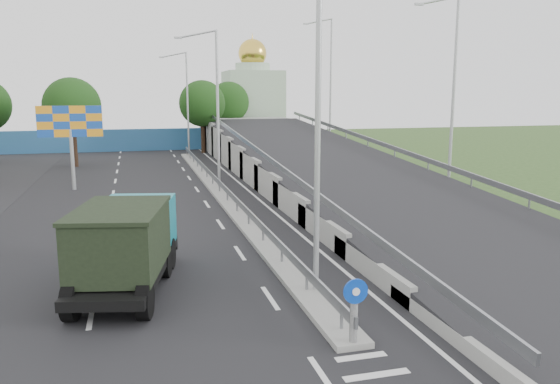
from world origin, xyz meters
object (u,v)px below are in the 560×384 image
object	(u,v)px
lamp_post_near	(312,111)
dump_truck	(127,241)
sign_bollard	(354,310)
lamp_post_mid	(215,101)
lamp_post_far	(186,98)
church	(253,100)
billboard	(70,126)

from	to	relation	value
lamp_post_near	dump_truck	distance (m)	7.30
lamp_post_near	dump_truck	xyz separation A→B (m)	(-5.56, 2.14, -4.22)
sign_bollard	lamp_post_mid	size ratio (longest dim) A/B	0.17
dump_truck	lamp_post_far	bearing A→B (deg)	93.84
church	sign_bollard	bearing A→B (deg)	-99.81
lamp_post_mid	dump_truck	distance (m)	19.17
lamp_post_near	dump_truck	bearing A→B (deg)	158.95
lamp_post_mid	billboard	bearing A→B (deg)	167.62
lamp_post_mid	lamp_post_far	distance (m)	20.00
lamp_post_mid	lamp_post_far	size ratio (longest dim) A/B	1.00
dump_truck	sign_bollard	bearing A→B (deg)	-35.38
lamp_post_far	billboard	xyz separation A→B (m)	(-9.11, -18.00, -1.62)
sign_bollard	dump_truck	bearing A→B (deg)	132.42
sign_bollard	billboard	bearing A→B (deg)	109.21
lamp_post_mid	church	distance (m)	35.41
church	dump_truck	distance (m)	54.24
lamp_post_far	dump_truck	size ratio (longest dim) A/B	1.46
lamp_post_near	billboard	distance (m)	23.87
billboard	lamp_post_far	bearing A→B (deg)	63.16
sign_bollard	dump_truck	size ratio (longest dim) A/B	0.24
church	billboard	world-z (taller)	church
lamp_post_far	dump_truck	bearing A→B (deg)	-98.36
dump_truck	church	bearing A→B (deg)	85.61
billboard	sign_bollard	bearing A→B (deg)	-70.79
sign_bollard	lamp_post_mid	bearing A→B (deg)	89.74
sign_bollard	church	distance (m)	58.84
lamp_post_near	dump_truck	size ratio (longest dim) A/B	1.46
lamp_post_far	billboard	distance (m)	20.24
lamp_post_far	dump_truck	world-z (taller)	lamp_post_far
billboard	dump_truck	xyz separation A→B (m)	(3.55, -19.86, -2.59)
sign_bollard	church	size ratio (longest dim) A/B	0.12
lamp_post_far	sign_bollard	bearing A→B (deg)	-90.14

